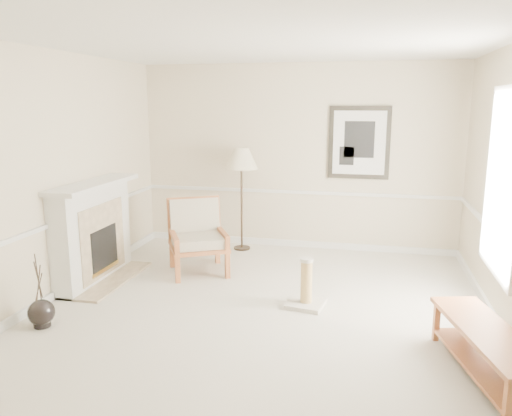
# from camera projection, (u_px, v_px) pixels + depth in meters

# --- Properties ---
(ground) EXTENTS (5.50, 5.50, 0.00)m
(ground) POSITION_uv_depth(u_px,v_px,m) (260.00, 314.00, 5.53)
(ground) COLOR silver
(ground) RESTS_ON ground
(room) EXTENTS (5.04, 5.54, 2.92)m
(room) POSITION_uv_depth(u_px,v_px,m) (275.00, 145.00, 5.19)
(room) COLOR beige
(room) RESTS_ON ground
(fireplace) EXTENTS (0.64, 1.64, 1.31)m
(fireplace) POSITION_uv_depth(u_px,v_px,m) (94.00, 233.00, 6.47)
(fireplace) COLOR white
(fireplace) RESTS_ON ground
(floor_vase) EXTENTS (0.27, 0.27, 0.80)m
(floor_vase) POSITION_uv_depth(u_px,v_px,m) (41.00, 313.00, 5.18)
(floor_vase) COLOR black
(floor_vase) RESTS_ON ground
(armchair) EXTENTS (1.04, 1.06, 1.00)m
(armchair) POSITION_uv_depth(u_px,v_px,m) (197.00, 233.00, 6.88)
(armchair) COLOR #AD6037
(armchair) RESTS_ON ground
(floor_lamp) EXTENTS (0.56, 0.56, 1.61)m
(floor_lamp) POSITION_uv_depth(u_px,v_px,m) (241.00, 161.00, 7.71)
(floor_lamp) COLOR black
(floor_lamp) RESTS_ON ground
(bench) EXTENTS (0.79, 1.56, 0.43)m
(bench) POSITION_uv_depth(u_px,v_px,m) (488.00, 346.00, 4.19)
(bench) COLOR #AD6037
(bench) RESTS_ON ground
(scratching_post) EXTENTS (0.47, 0.47, 0.57)m
(scratching_post) POSITION_uv_depth(u_px,v_px,m) (306.00, 291.00, 5.71)
(scratching_post) COLOR silver
(scratching_post) RESTS_ON ground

